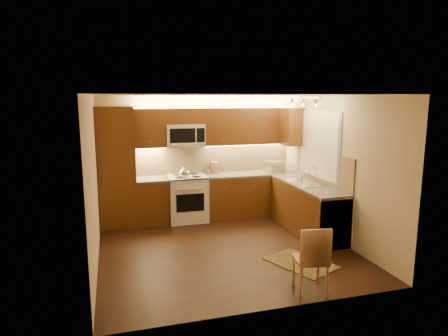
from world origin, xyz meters
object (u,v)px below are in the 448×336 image
object	(u,v)px
sink	(304,178)
knife_block	(215,168)
dining_chair	(311,258)
toaster_oven	(275,166)
microwave	(185,135)
soap_bottle	(300,174)
kettle	(184,172)
stove	(187,198)

from	to	relation	value
sink	knife_block	xyz separation A→B (m)	(-1.37, 1.32, 0.05)
dining_chair	sink	bearing A→B (deg)	74.95
toaster_oven	dining_chair	bearing A→B (deg)	-118.42
microwave	dining_chair	world-z (taller)	microwave
soap_bottle	toaster_oven	bearing A→B (deg)	83.68
toaster_oven	soap_bottle	size ratio (longest dim) A/B	2.00
kettle	soap_bottle	size ratio (longest dim) A/B	1.28
dining_chair	toaster_oven	bearing A→B (deg)	84.17
stove	microwave	distance (m)	1.27
stove	sink	distance (m)	2.35
knife_block	toaster_oven	bearing A→B (deg)	-3.98
kettle	soap_bottle	world-z (taller)	kettle
sink	knife_block	world-z (taller)	knife_block
sink	toaster_oven	world-z (taller)	toaster_oven
microwave	knife_block	size ratio (longest dim) A/B	3.13
stove	dining_chair	size ratio (longest dim) A/B	1.04
stove	kettle	world-z (taller)	kettle
sink	knife_block	size ratio (longest dim) A/B	3.55
microwave	soap_bottle	bearing A→B (deg)	-23.96
sink	soap_bottle	distance (m)	0.34
microwave	sink	xyz separation A→B (m)	(2.00, -1.26, -0.74)
microwave	sink	distance (m)	2.48
kettle	dining_chair	size ratio (longest dim) A/B	0.28
toaster_oven	knife_block	world-z (taller)	knife_block
stove	toaster_oven	bearing A→B (deg)	0.59
sink	kettle	xyz separation A→B (m)	(-2.08, 0.95, 0.07)
stove	kettle	size ratio (longest dim) A/B	3.76
microwave	soap_bottle	distance (m)	2.40
kettle	toaster_oven	distance (m)	2.00
sink	dining_chair	distance (m)	2.54
kettle	stove	bearing A→B (deg)	43.77
kettle	knife_block	distance (m)	0.80
stove	dining_chair	distance (m)	3.51
toaster_oven	stove	bearing A→B (deg)	167.83
sink	dining_chair	world-z (taller)	sink
microwave	toaster_oven	world-z (taller)	microwave
knife_block	soap_bottle	world-z (taller)	knife_block
kettle	dining_chair	distance (m)	3.41
kettle	toaster_oven	bearing A→B (deg)	-15.95
kettle	soap_bottle	xyz separation A→B (m)	(2.17, -0.61, -0.05)
kettle	toaster_oven	xyz separation A→B (m)	(1.99, 0.20, -0.03)
soap_bottle	kettle	bearing A→B (deg)	145.24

